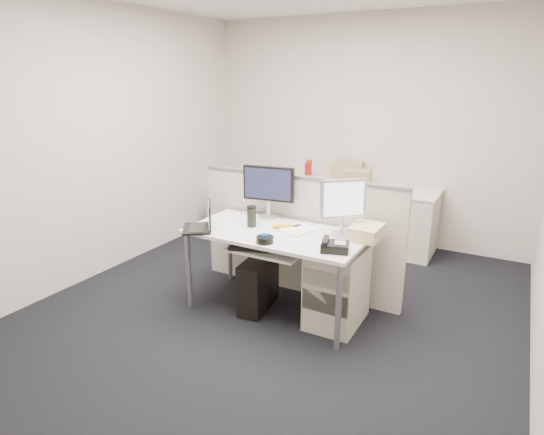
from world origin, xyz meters
The scene contains 27 objects.
floor centered at (0.00, 0.00, -0.01)m, with size 4.00×4.50×0.01m, color black.
wall_back centered at (0.00, 2.25, 1.35)m, with size 4.00×0.02×2.70m, color beige.
wall_front centered at (0.00, -2.25, 1.35)m, with size 4.00×0.02×2.70m, color beige.
wall_left centered at (-2.00, 0.00, 1.35)m, with size 0.02×4.50×2.70m, color beige.
desk centered at (0.00, 0.00, 0.66)m, with size 1.50×0.75×0.73m.
keyboard_tray centered at (0.00, -0.18, 0.62)m, with size 0.62×0.32×0.02m, color silver.
drawer_pedestal centered at (0.55, 0.05, 0.33)m, with size 0.40×0.55×0.65m, color #AEA393.
cubicle_partition centered at (0.00, 0.45, 0.55)m, with size 2.00×0.06×1.10m, color beige.
back_counter centered at (0.00, 1.93, 0.36)m, with size 2.00×0.60×0.72m, color #AEA393.
monitor_main centered at (-0.25, 0.32, 0.97)m, with size 0.48×0.19×0.48m, color black.
monitor_small centered at (0.52, 0.18, 0.96)m, with size 0.38×0.19×0.46m, color #B7B7BC.
laptop centered at (-0.62, -0.28, 0.85)m, with size 0.31×0.23×0.23m, color black.
trackball centered at (0.05, -0.28, 0.76)m, with size 0.14×0.14×0.05m, color black.
desk_phone centered at (0.60, -0.18, 0.76)m, with size 0.20×0.17×0.06m, color black.
paper_stack centered at (0.15, 0.12, 0.74)m, with size 0.23×0.29×0.01m, color white.
sticky_pad centered at (0.18, 0.00, 0.74)m, with size 0.08×0.08×0.01m, color yellow.
travel_mug centered at (-0.25, 0.02, 0.81)m, with size 0.08×0.08×0.17m, color black.
banana centered at (0.00, 0.10, 0.75)m, with size 0.19×0.05×0.04m, color gold.
cellphone centered at (0.10, 0.20, 0.74)m, with size 0.05×0.09×0.01m, color black.
manila_folders centered at (0.72, 0.20, 0.79)m, with size 0.23×0.30×0.11m, color beige.
keyboard centered at (-0.05, -0.20, 0.64)m, with size 0.48×0.17×0.03m, color black.
pc_tower_desk centered at (-0.15, -0.05, 0.23)m, with size 0.20×0.50×0.47m, color black.
pc_tower_spare_dark centered at (-1.05, 2.03, 0.20)m, with size 0.17×0.42×0.39m, color black.
pc_tower_spare_silver centered at (-1.70, 1.66, 0.23)m, with size 0.20×0.50×0.46m, color #B7B7BC.
cardboard_box_left centered at (-0.11, 2.05, 0.86)m, with size 0.37×0.28×0.28m, color #977B58.
cardboard_box_right centered at (0.09, 1.81, 0.83)m, with size 0.32×0.25×0.23m, color #977B58.
red_binder centered at (-0.57, 1.91, 0.85)m, with size 0.06×0.28×0.26m, color #930B08.
Camera 1 is at (1.72, -3.20, 1.98)m, focal length 30.00 mm.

